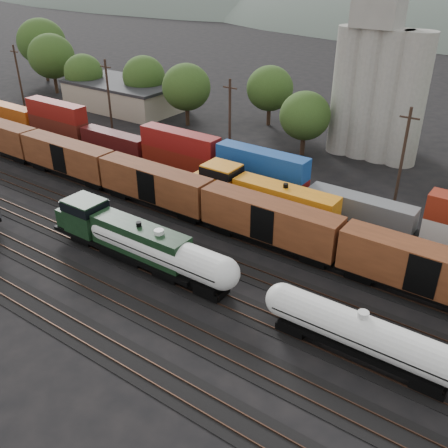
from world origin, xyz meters
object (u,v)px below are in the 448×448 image
Objects in this scene: tank_car_a at (160,250)px; orange_locomotive at (258,195)px; green_locomotive at (117,233)px; grain_silo at (378,80)px.

orange_locomotive is at bearing 85.10° from tank_car_a.
green_locomotive is 1.04× the size of tank_car_a.
grain_silo reaches higher than orange_locomotive.
orange_locomotive is at bearing -96.88° from grain_silo.
green_locomotive is 0.89× the size of orange_locomotive.
tank_car_a is at bearing 0.00° from green_locomotive.
green_locomotive is at bearing -114.72° from orange_locomotive.
orange_locomotive reaches higher than tank_car_a.
green_locomotive reaches higher than tank_car_a.
orange_locomotive is (1.29, 15.00, 0.16)m from tank_car_a.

